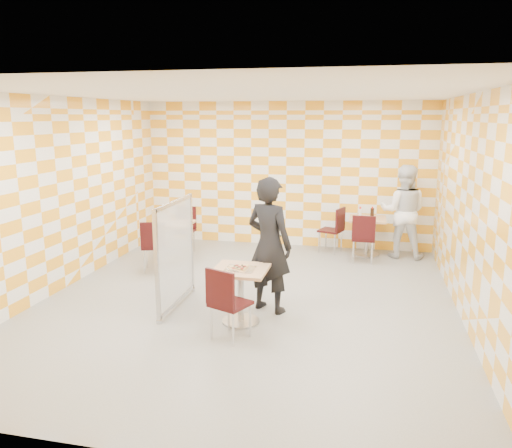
{
  "coord_description": "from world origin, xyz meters",
  "views": [
    {
      "loc": [
        1.67,
        -6.77,
        2.7
      ],
      "look_at": [
        0.1,
        0.2,
        1.15
      ],
      "focal_mm": 35.0,
      "sensor_mm": 36.0,
      "label": 1
    }
  ],
  "objects_px": {
    "main_table": "(241,286)",
    "chair_empty_near": "(154,242)",
    "second_table": "(367,230)",
    "chair_second_front": "(363,235)",
    "chair_second_side": "(335,226)",
    "chair_main_front": "(226,299)",
    "man_white": "(403,212)",
    "partition": "(175,253)",
    "soda_bottle": "(372,213)",
    "chair_empty_far": "(184,226)",
    "sport_bottle": "(360,212)",
    "man_dark": "(269,245)",
    "empty_table": "(173,235)"
  },
  "relations": [
    {
      "from": "chair_second_side",
      "to": "partition",
      "type": "height_order",
      "value": "partition"
    },
    {
      "from": "second_table",
      "to": "chair_main_front",
      "type": "xyz_separation_m",
      "value": [
        -1.64,
        -4.34,
        0.04
      ]
    },
    {
      "from": "chair_second_front",
      "to": "sport_bottle",
      "type": "bearing_deg",
      "value": 97.1
    },
    {
      "from": "man_white",
      "to": "sport_bottle",
      "type": "height_order",
      "value": "man_white"
    },
    {
      "from": "chair_second_side",
      "to": "man_white",
      "type": "relative_size",
      "value": 0.51
    },
    {
      "from": "empty_table",
      "to": "chair_second_side",
      "type": "xyz_separation_m",
      "value": [
        2.94,
        1.27,
        0.04
      ]
    },
    {
      "from": "chair_second_side",
      "to": "sport_bottle",
      "type": "height_order",
      "value": "sport_bottle"
    },
    {
      "from": "partition",
      "to": "soda_bottle",
      "type": "xyz_separation_m",
      "value": [
        2.73,
        3.37,
        0.06
      ]
    },
    {
      "from": "chair_second_front",
      "to": "chair_empty_far",
      "type": "relative_size",
      "value": 1.0
    },
    {
      "from": "partition",
      "to": "sport_bottle",
      "type": "bearing_deg",
      "value": 54.28
    },
    {
      "from": "chair_main_front",
      "to": "partition",
      "type": "height_order",
      "value": "partition"
    },
    {
      "from": "partition",
      "to": "chair_second_front",
      "type": "bearing_deg",
      "value": 47.11
    },
    {
      "from": "chair_second_front",
      "to": "man_white",
      "type": "distance_m",
      "value": 1.02
    },
    {
      "from": "chair_second_side",
      "to": "man_dark",
      "type": "xyz_separation_m",
      "value": [
        -0.7,
        -3.26,
        0.41
      ]
    },
    {
      "from": "partition",
      "to": "man_dark",
      "type": "xyz_separation_m",
      "value": [
        1.33,
        0.14,
        0.16
      ]
    },
    {
      "from": "main_table",
      "to": "chair_second_front",
      "type": "relative_size",
      "value": 0.81
    },
    {
      "from": "chair_empty_far",
      "to": "partition",
      "type": "bearing_deg",
      "value": -71.62
    },
    {
      "from": "man_dark",
      "to": "soda_bottle",
      "type": "relative_size",
      "value": 8.28
    },
    {
      "from": "empty_table",
      "to": "chair_main_front",
      "type": "relative_size",
      "value": 0.81
    },
    {
      "from": "main_table",
      "to": "man_white",
      "type": "xyz_separation_m",
      "value": [
        2.27,
        3.78,
        0.39
      ]
    },
    {
      "from": "partition",
      "to": "man_dark",
      "type": "height_order",
      "value": "man_dark"
    },
    {
      "from": "chair_empty_far",
      "to": "soda_bottle",
      "type": "bearing_deg",
      "value": 8.84
    },
    {
      "from": "chair_second_front",
      "to": "soda_bottle",
      "type": "bearing_deg",
      "value": 76.13
    },
    {
      "from": "main_table",
      "to": "chair_empty_near",
      "type": "height_order",
      "value": "chair_empty_near"
    },
    {
      "from": "chair_main_front",
      "to": "man_white",
      "type": "bearing_deg",
      "value": 62.17
    },
    {
      "from": "chair_second_front",
      "to": "man_dark",
      "type": "bearing_deg",
      "value": -115.45
    },
    {
      "from": "man_dark",
      "to": "empty_table",
      "type": "bearing_deg",
      "value": -18.47
    },
    {
      "from": "chair_empty_near",
      "to": "chair_main_front",
      "type": "bearing_deg",
      "value": -49.99
    },
    {
      "from": "chair_empty_near",
      "to": "chair_empty_far",
      "type": "bearing_deg",
      "value": 88.31
    },
    {
      "from": "chair_main_front",
      "to": "chair_empty_far",
      "type": "height_order",
      "value": "same"
    },
    {
      "from": "chair_empty_near",
      "to": "sport_bottle",
      "type": "distance_m",
      "value": 4.05
    },
    {
      "from": "empty_table",
      "to": "partition",
      "type": "bearing_deg",
      "value": -66.96
    },
    {
      "from": "second_table",
      "to": "chair_empty_far",
      "type": "height_order",
      "value": "chair_empty_far"
    },
    {
      "from": "chair_second_side",
      "to": "sport_bottle",
      "type": "distance_m",
      "value": 0.56
    },
    {
      "from": "partition",
      "to": "soda_bottle",
      "type": "distance_m",
      "value": 4.34
    },
    {
      "from": "chair_second_side",
      "to": "chair_empty_far",
      "type": "xyz_separation_m",
      "value": [
        -2.96,
        -0.6,
        0.0
      ]
    },
    {
      "from": "second_table",
      "to": "sport_bottle",
      "type": "height_order",
      "value": "sport_bottle"
    },
    {
      "from": "second_table",
      "to": "main_table",
      "type": "bearing_deg",
      "value": -113.16
    },
    {
      "from": "chair_empty_far",
      "to": "partition",
      "type": "distance_m",
      "value": 2.97
    },
    {
      "from": "sport_bottle",
      "to": "soda_bottle",
      "type": "bearing_deg",
      "value": -24.73
    },
    {
      "from": "chair_second_side",
      "to": "man_white",
      "type": "xyz_separation_m",
      "value": [
        1.29,
        -0.0,
        0.36
      ]
    },
    {
      "from": "chair_second_front",
      "to": "chair_second_side",
      "type": "height_order",
      "value": "same"
    },
    {
      "from": "second_table",
      "to": "chair_second_front",
      "type": "distance_m",
      "value": 0.6
    },
    {
      "from": "chair_main_front",
      "to": "partition",
      "type": "distance_m",
      "value": 1.41
    },
    {
      "from": "second_table",
      "to": "chair_second_side",
      "type": "bearing_deg",
      "value": 177.8
    },
    {
      "from": "second_table",
      "to": "man_dark",
      "type": "xyz_separation_m",
      "value": [
        -1.32,
        -3.24,
        0.44
      ]
    },
    {
      "from": "chair_empty_far",
      "to": "man_white",
      "type": "height_order",
      "value": "man_white"
    },
    {
      "from": "second_table",
      "to": "chair_main_front",
      "type": "bearing_deg",
      "value": -110.72
    },
    {
      "from": "chair_empty_far",
      "to": "main_table",
      "type": "bearing_deg",
      "value": -58.03
    },
    {
      "from": "chair_empty_near",
      "to": "soda_bottle",
      "type": "bearing_deg",
      "value": 27.87
    }
  ]
}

